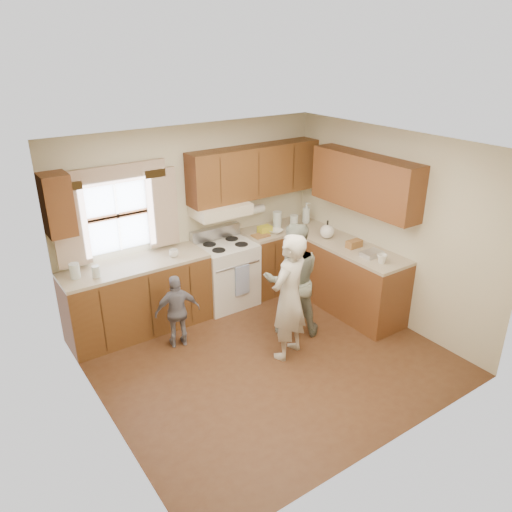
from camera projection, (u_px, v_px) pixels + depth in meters
room at (269, 262)px, 5.43m from camera, size 3.80×3.80×3.80m
kitchen_fixtures at (259, 252)px, 6.73m from camera, size 3.80×2.25×2.15m
stove at (226, 273)px, 6.98m from camera, size 0.76×0.67×1.07m
woman_left at (289, 297)px, 5.69m from camera, size 0.65×0.53×1.54m
woman_right at (292, 280)px, 6.17m from camera, size 0.90×0.84×1.49m
child at (178, 311)px, 6.00m from camera, size 0.59×0.36×0.94m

